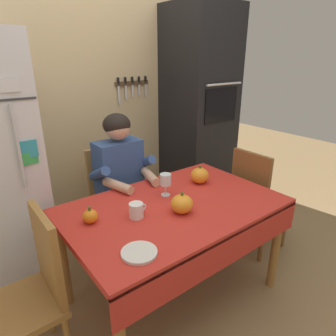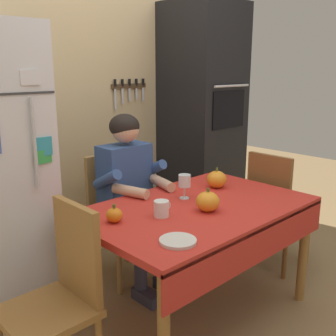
{
  "view_description": "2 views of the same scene",
  "coord_description": "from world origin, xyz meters",
  "px_view_note": "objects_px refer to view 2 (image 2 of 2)",
  "views": [
    {
      "loc": [
        -1.08,
        -1.23,
        1.65
      ],
      "look_at": [
        0.04,
        0.22,
        0.95
      ],
      "focal_mm": 31.54,
      "sensor_mm": 36.0,
      "label": 1
    },
    {
      "loc": [
        -1.71,
        -1.44,
        1.55
      ],
      "look_at": [
        -0.1,
        0.25,
        0.96
      ],
      "focal_mm": 42.71,
      "sensor_mm": 36.0,
      "label": 2
    }
  ],
  "objects_px": {
    "chair_behind_person": "(116,211)",
    "pumpkin_large": "(217,179)",
    "chair_right_side": "(274,206)",
    "wine_glass": "(185,182)",
    "coffee_mug": "(162,209)",
    "pumpkin_medium": "(208,201)",
    "seated_person": "(131,187)",
    "pumpkin_small": "(114,215)",
    "wall_oven": "(202,123)",
    "serving_tray": "(178,241)",
    "chair_left_side": "(61,291)",
    "dining_table": "(199,219)"
  },
  "relations": [
    {
      "from": "seated_person",
      "to": "pumpkin_small",
      "type": "height_order",
      "value": "seated_person"
    },
    {
      "from": "coffee_mug",
      "to": "pumpkin_medium",
      "type": "distance_m",
      "value": 0.28
    },
    {
      "from": "wall_oven",
      "to": "pumpkin_small",
      "type": "relative_size",
      "value": 20.63
    },
    {
      "from": "pumpkin_large",
      "to": "pumpkin_small",
      "type": "xyz_separation_m",
      "value": [
        -0.89,
        -0.03,
        -0.02
      ]
    },
    {
      "from": "chair_right_side",
      "to": "wine_glass",
      "type": "relative_size",
      "value": 5.91
    },
    {
      "from": "wall_oven",
      "to": "dining_table",
      "type": "height_order",
      "value": "wall_oven"
    },
    {
      "from": "chair_left_side",
      "to": "serving_tray",
      "type": "distance_m",
      "value": 0.61
    },
    {
      "from": "wine_glass",
      "to": "pumpkin_medium",
      "type": "xyz_separation_m",
      "value": [
        -0.07,
        -0.25,
        -0.05
      ]
    },
    {
      "from": "wine_glass",
      "to": "pumpkin_large",
      "type": "height_order",
      "value": "wine_glass"
    },
    {
      "from": "wine_glass",
      "to": "pumpkin_small",
      "type": "height_order",
      "value": "wine_glass"
    },
    {
      "from": "seated_person",
      "to": "pumpkin_medium",
      "type": "distance_m",
      "value": 0.69
    },
    {
      "from": "pumpkin_medium",
      "to": "serving_tray",
      "type": "height_order",
      "value": "pumpkin_medium"
    },
    {
      "from": "pumpkin_large",
      "to": "serving_tray",
      "type": "distance_m",
      "value": 0.94
    },
    {
      "from": "pumpkin_small",
      "to": "serving_tray",
      "type": "distance_m",
      "value": 0.43
    },
    {
      "from": "wall_oven",
      "to": "coffee_mug",
      "type": "relative_size",
      "value": 18.45
    },
    {
      "from": "seated_person",
      "to": "coffee_mug",
      "type": "bearing_deg",
      "value": -112.43
    },
    {
      "from": "chair_right_side",
      "to": "pumpkin_medium",
      "type": "relative_size",
      "value": 6.72
    },
    {
      "from": "pumpkin_medium",
      "to": "chair_right_side",
      "type": "bearing_deg",
      "value": 7.09
    },
    {
      "from": "chair_right_side",
      "to": "coffee_mug",
      "type": "relative_size",
      "value": 8.17
    },
    {
      "from": "seated_person",
      "to": "chair_right_side",
      "type": "bearing_deg",
      "value": -31.36
    },
    {
      "from": "seated_person",
      "to": "chair_left_side",
      "type": "bearing_deg",
      "value": -148.28
    },
    {
      "from": "serving_tray",
      "to": "seated_person",
      "type": "bearing_deg",
      "value": 64.74
    },
    {
      "from": "chair_behind_person",
      "to": "serving_tray",
      "type": "distance_m",
      "value": 1.17
    },
    {
      "from": "chair_right_side",
      "to": "wine_glass",
      "type": "bearing_deg",
      "value": 171.02
    },
    {
      "from": "dining_table",
      "to": "seated_person",
      "type": "distance_m",
      "value": 0.61
    },
    {
      "from": "chair_behind_person",
      "to": "pumpkin_large",
      "type": "height_order",
      "value": "chair_behind_person"
    },
    {
      "from": "pumpkin_small",
      "to": "pumpkin_large",
      "type": "bearing_deg",
      "value": 1.83
    },
    {
      "from": "wine_glass",
      "to": "dining_table",
      "type": "bearing_deg",
      "value": -102.91
    },
    {
      "from": "dining_table",
      "to": "chair_right_side",
      "type": "height_order",
      "value": "chair_right_side"
    },
    {
      "from": "pumpkin_medium",
      "to": "wine_glass",
      "type": "bearing_deg",
      "value": 75.24
    },
    {
      "from": "chair_left_side",
      "to": "pumpkin_large",
      "type": "relative_size",
      "value": 6.6
    },
    {
      "from": "chair_right_side",
      "to": "pumpkin_small",
      "type": "bearing_deg",
      "value": 175.21
    },
    {
      "from": "pumpkin_small",
      "to": "dining_table",
      "type": "bearing_deg",
      "value": -15.69
    },
    {
      "from": "wall_oven",
      "to": "seated_person",
      "type": "height_order",
      "value": "wall_oven"
    },
    {
      "from": "chair_behind_person",
      "to": "pumpkin_small",
      "type": "relative_size",
      "value": 9.14
    },
    {
      "from": "wall_oven",
      "to": "pumpkin_large",
      "type": "xyz_separation_m",
      "value": [
        -0.68,
        -0.75,
        -0.25
      ]
    },
    {
      "from": "pumpkin_medium",
      "to": "chair_behind_person",
      "type": "bearing_deg",
      "value": 91.03
    },
    {
      "from": "coffee_mug",
      "to": "serving_tray",
      "type": "relative_size",
      "value": 0.63
    },
    {
      "from": "dining_table",
      "to": "coffee_mug",
      "type": "distance_m",
      "value": 0.31
    },
    {
      "from": "seated_person",
      "to": "pumpkin_large",
      "type": "distance_m",
      "value": 0.6
    },
    {
      "from": "chair_left_side",
      "to": "pumpkin_large",
      "type": "height_order",
      "value": "chair_left_side"
    },
    {
      "from": "seated_person",
      "to": "serving_tray",
      "type": "bearing_deg",
      "value": -115.26
    },
    {
      "from": "chair_left_side",
      "to": "pumpkin_medium",
      "type": "height_order",
      "value": "chair_left_side"
    },
    {
      "from": "wine_glass",
      "to": "serving_tray",
      "type": "height_order",
      "value": "wine_glass"
    },
    {
      "from": "wall_oven",
      "to": "coffee_mug",
      "type": "distance_m",
      "value": 1.62
    },
    {
      "from": "dining_table",
      "to": "pumpkin_small",
      "type": "bearing_deg",
      "value": 164.31
    },
    {
      "from": "wall_oven",
      "to": "serving_tray",
      "type": "bearing_deg",
      "value": -141.6
    },
    {
      "from": "pumpkin_large",
      "to": "pumpkin_small",
      "type": "height_order",
      "value": "pumpkin_large"
    },
    {
      "from": "seated_person",
      "to": "chair_left_side",
      "type": "height_order",
      "value": "seated_person"
    },
    {
      "from": "serving_tray",
      "to": "chair_left_side",
      "type": "bearing_deg",
      "value": 141.89
    }
  ]
}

